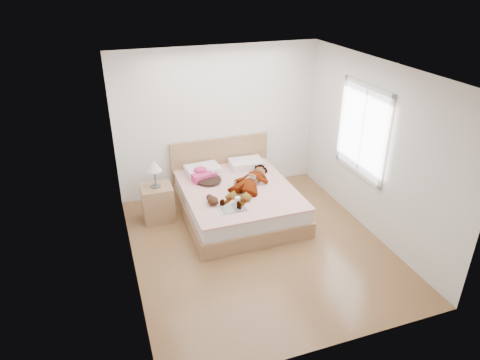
{
  "coord_description": "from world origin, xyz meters",
  "views": [
    {
      "loc": [
        -1.98,
        -4.86,
        3.73
      ],
      "look_at": [
        0.0,
        0.85,
        0.7
      ],
      "focal_mm": 32.0,
      "sensor_mm": 36.0,
      "label": 1
    }
  ],
  "objects": [
    {
      "name": "room_shell",
      "position": [
        1.77,
        0.3,
        1.5
      ],
      "size": [
        4.0,
        4.0,
        4.0
      ],
      "color": "white",
      "rests_on": "ground"
    },
    {
      "name": "ground",
      "position": [
        0.0,
        0.0,
        0.0
      ],
      "size": [
        4.0,
        4.0,
        0.0
      ],
      "primitive_type": "plane",
      "color": "#4C2918",
      "rests_on": "ground"
    },
    {
      "name": "bed",
      "position": [
        0.0,
        1.04,
        0.28
      ],
      "size": [
        1.8,
        2.08,
        1.0
      ],
      "color": "olive",
      "rests_on": "ground"
    },
    {
      "name": "nightstand",
      "position": [
        -1.27,
        1.26,
        0.35
      ],
      "size": [
        0.49,
        0.44,
        1.05
      ],
      "color": "brown",
      "rests_on": "ground"
    },
    {
      "name": "hair",
      "position": [
        -0.4,
        1.36,
        0.55
      ],
      "size": [
        0.59,
        0.66,
        0.08
      ],
      "primitive_type": "ellipsoid",
      "rotation": [
        0.0,
        0.0,
        0.33
      ],
      "color": "black",
      "rests_on": "bed"
    },
    {
      "name": "towel",
      "position": [
        -0.47,
        1.46,
        0.59
      ],
      "size": [
        0.45,
        0.39,
        0.21
      ],
      "color": "#EE409E",
      "rests_on": "bed"
    },
    {
      "name": "magazine",
      "position": [
        -0.29,
        0.34,
        0.52
      ],
      "size": [
        0.42,
        0.28,
        0.02
      ],
      "color": "silver",
      "rests_on": "bed"
    },
    {
      "name": "phone",
      "position": [
        -0.33,
        1.31,
        0.71
      ],
      "size": [
        0.11,
        0.1,
        0.06
      ],
      "primitive_type": "cube",
      "rotation": [
        0.44,
        0.0,
        0.86
      ],
      "color": "silver",
      "rests_on": "bed"
    },
    {
      "name": "coffee_mug",
      "position": [
        -0.16,
        0.5,
        0.56
      ],
      "size": [
        0.12,
        0.1,
        0.09
      ],
      "color": "white",
      "rests_on": "bed"
    },
    {
      "name": "plush_toy",
      "position": [
        -0.54,
        0.58,
        0.58
      ],
      "size": [
        0.2,
        0.26,
        0.13
      ],
      "color": "black",
      "rests_on": "bed"
    },
    {
      "name": "woman",
      "position": [
        0.17,
        0.91,
        0.61
      ],
      "size": [
        1.39,
        1.48,
        0.2
      ],
      "primitive_type": "imported",
      "rotation": [
        0.0,
        0.0,
        -0.71
      ],
      "color": "white",
      "rests_on": "bed"
    }
  ]
}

